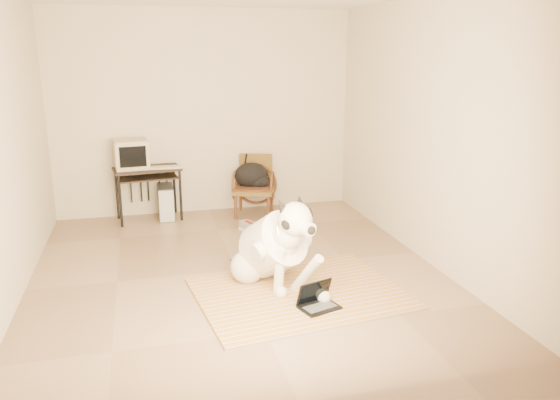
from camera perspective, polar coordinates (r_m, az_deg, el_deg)
name	(u,v)px	position (r m, az deg, el deg)	size (l,w,h in m)	color
floor	(236,270)	(5.63, -4.57, -7.28)	(4.50, 4.50, 0.00)	#927459
wall_back	(205,113)	(7.47, -7.85, 8.98)	(4.50, 4.50, 0.00)	beige
wall_front	(301,198)	(3.11, 2.17, 0.18)	(4.50, 4.50, 0.00)	beige
wall_left	(6,148)	(5.31, -26.75, 4.92)	(4.50, 4.50, 0.00)	beige
wall_right	(423,131)	(5.92, 14.69, 6.99)	(4.50, 4.50, 0.00)	beige
rug	(300,293)	(5.08, 2.07, -9.70)	(1.99, 1.62, 0.02)	orange
dog	(273,247)	(5.11, -0.69, -4.98)	(0.79, 1.18, 0.97)	silver
laptop	(317,301)	(4.79, 3.90, -10.46)	(0.38, 0.32, 0.23)	black
computer_desk	(147,175)	(7.27, -13.69, 2.50)	(0.89, 0.57, 0.70)	black
crt_monitor	(131,154)	(7.25, -15.27, 4.65)	(0.45, 0.43, 0.37)	#B9A991
desk_keyboard	(166,167)	(7.18, -11.84, 3.37)	(0.39, 0.14, 0.03)	#B9A991
pc_tower	(166,202)	(7.39, -11.83, -0.20)	(0.20, 0.47, 0.44)	#444547
rattan_chair	(254,185)	(7.37, -2.70, 1.53)	(0.66, 0.65, 0.80)	brown
backpack	(253,176)	(7.36, -2.85, 2.49)	(0.47, 0.39, 0.34)	black
sneaker_left	(250,228)	(6.74, -3.15, -2.90)	(0.24, 0.36, 0.12)	white
sneaker_right	(267,229)	(6.69, -1.42, -3.06)	(0.25, 0.32, 0.10)	white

